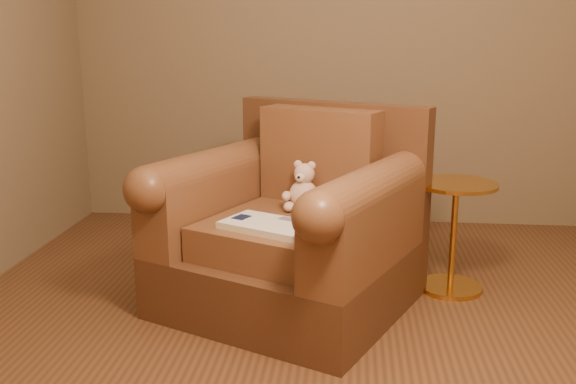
{
  "coord_description": "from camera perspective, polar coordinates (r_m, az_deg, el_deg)",
  "views": [
    {
      "loc": [
        -0.04,
        -2.56,
        1.34
      ],
      "look_at": [
        -0.33,
        0.39,
        0.6
      ],
      "focal_mm": 40.0,
      "sensor_mm": 36.0,
      "label": 1
    }
  ],
  "objects": [
    {
      "name": "floor",
      "position": [
        2.89,
        5.9,
        -13.7
      ],
      "size": [
        4.0,
        4.0,
        0.0
      ],
      "primitive_type": "plane",
      "color": "brown",
      "rests_on": "ground"
    },
    {
      "name": "armchair",
      "position": [
        3.21,
        0.53,
        -3.41
      ],
      "size": [
        1.42,
        1.4,
        0.98
      ],
      "rotation": [
        0.0,
        0.0,
        -0.43
      ],
      "color": "#502F1A",
      "rests_on": "floor"
    },
    {
      "name": "teddy_bear",
      "position": [
        3.24,
        1.29,
        0.12
      ],
      "size": [
        0.18,
        0.21,
        0.25
      ],
      "rotation": [
        0.0,
        0.0,
        -0.35
      ],
      "color": "beige",
      "rests_on": "armchair"
    },
    {
      "name": "guidebook",
      "position": [
        2.92,
        -1.78,
        -2.98
      ],
      "size": [
        0.48,
        0.4,
        0.03
      ],
      "rotation": [
        0.0,
        0.0,
        -0.46
      ],
      "color": "beige",
      "rests_on": "armchair"
    },
    {
      "name": "side_table",
      "position": [
        3.48,
        14.5,
        -3.54
      ],
      "size": [
        0.42,
        0.42,
        0.59
      ],
      "color": "gold",
      "rests_on": "floor"
    }
  ]
}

